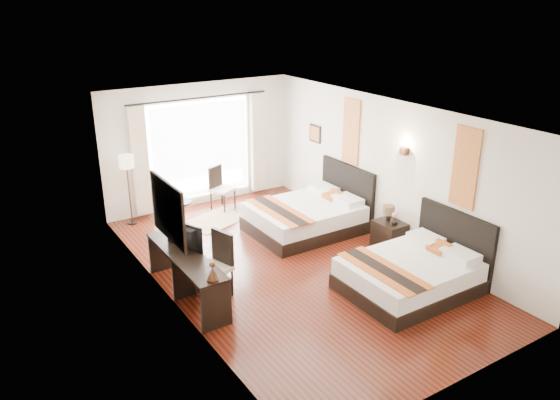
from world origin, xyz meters
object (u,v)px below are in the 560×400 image
vase (394,224)px  fruit_bowl (178,200)px  bed_near (413,273)px  table_lamp (389,211)px  floor_lamp (127,166)px  side_table (181,213)px  console_desk (187,275)px  television (181,237)px  desk_chair (215,278)px  bed_far (308,215)px  nightstand (389,236)px  window_chair (222,196)px

vase → fruit_bowl: 4.46m
bed_near → table_lamp: 1.68m
fruit_bowl → floor_lamp: bearing=142.4°
vase → side_table: 4.42m
console_desk → table_lamp: bearing=-5.1°
console_desk → television: (0.02, 0.19, 0.60)m
vase → desk_chair: bearing=174.4°
table_lamp → console_desk: table_lamp is taller
bed_far → fruit_bowl: size_ratio=9.59×
nightstand → table_lamp: bearing=76.9°
bed_far → fruit_bowl: bearing=142.5°
bed_far → console_desk: bed_far is taller
table_lamp → floor_lamp: (-3.79, 3.78, 0.53)m
nightstand → window_chair: size_ratio=0.59×
bed_near → nightstand: bed_near is taller
console_desk → side_table: bearing=69.1°
bed_near → desk_chair: (-2.85, 1.57, 0.02)m
side_table → bed_far: bearing=-37.5°
table_lamp → window_chair: size_ratio=0.36×
floor_lamp → console_desk: bearing=-93.3°
fruit_bowl → bed_far: bearing=-37.5°
table_lamp → television: (-3.97, 0.55, 0.23)m
vase → television: television is taller
bed_near → table_lamp: size_ratio=5.98×
bed_far → floor_lamp: bearing=142.4°
vase → television: (-3.93, 0.76, 0.40)m
nightstand → table_lamp: table_lamp is taller
vase → fruit_bowl: size_ratio=0.61×
nightstand → bed_near: bearing=-118.6°
side_table → window_chair: size_ratio=0.55×
floor_lamp → table_lamp: bearing=-44.9°
nightstand → television: 4.06m
television → fruit_bowl: 2.81m
floor_lamp → bed_far: bearing=-37.6°
bed_near → bed_far: bed_far is taller
desk_chair → fruit_bowl: (0.63, 3.01, 0.24)m
bed_near → television: television is taller
console_desk → fruit_bowl: 2.98m
console_desk → desk_chair: bearing=-30.3°
vase → desk_chair: (-3.57, 0.35, -0.24)m
desk_chair → window_chair: size_ratio=1.10×
bed_near → side_table: (-2.18, 4.55, -0.04)m
desk_chair → table_lamp: bearing=161.9°
table_lamp → vase: table_lamp is taller
desk_chair → vase: bearing=158.4°
bed_far → nightstand: size_ratio=3.86×
vase → floor_lamp: (-3.75, 3.99, 0.71)m
desk_chair → floor_lamp: (-0.18, 3.65, 0.95)m
bed_far → vase: (0.76, -1.70, 0.25)m
nightstand → console_desk: (-3.97, 0.44, 0.10)m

